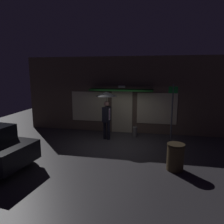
# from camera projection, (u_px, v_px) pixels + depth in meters

# --- Properties ---
(ground_plane) EXTENTS (18.00, 18.00, 0.00)m
(ground_plane) POSITION_uv_depth(u_px,v_px,m) (114.00, 146.00, 9.36)
(ground_plane) COLOR #38353A
(building_facade) EXTENTS (10.56, 1.00, 3.99)m
(building_facade) POSITION_uv_depth(u_px,v_px,m) (122.00, 95.00, 11.24)
(building_facade) COLOR brown
(building_facade) RESTS_ON ground
(person_with_umbrella) EXTENTS (1.00, 1.00, 2.29)m
(person_with_umbrella) POSITION_uv_depth(u_px,v_px,m) (107.00, 104.00, 9.92)
(person_with_umbrella) COLOR black
(person_with_umbrella) RESTS_ON ground
(street_sign_post) EXTENTS (0.40, 0.07, 2.67)m
(street_sign_post) POSITION_uv_depth(u_px,v_px,m) (172.00, 110.00, 9.56)
(street_sign_post) COLOR #595B60
(street_sign_post) RESTS_ON ground
(sidewalk_bollard) EXTENTS (0.21, 0.21, 0.50)m
(sidewalk_bollard) POSITION_uv_depth(u_px,v_px,m) (135.00, 132.00, 10.57)
(sidewalk_bollard) COLOR slate
(sidewalk_bollard) RESTS_ON ground
(trash_bin) EXTENTS (0.58, 0.58, 0.90)m
(trash_bin) POSITION_uv_depth(u_px,v_px,m) (175.00, 157.00, 6.97)
(trash_bin) COLOR #473823
(trash_bin) RESTS_ON ground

